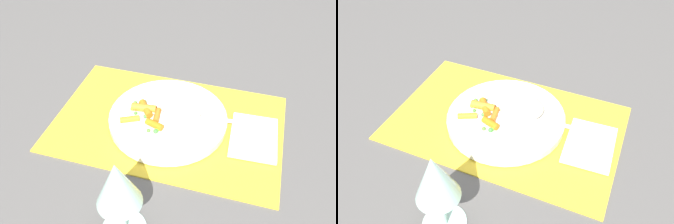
% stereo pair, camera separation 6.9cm
% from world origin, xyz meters
% --- Properties ---
extents(ground_plane, '(2.40, 2.40, 0.00)m').
position_xyz_m(ground_plane, '(0.00, 0.00, 0.00)').
color(ground_plane, '#565451').
extents(placemat, '(0.49, 0.31, 0.01)m').
position_xyz_m(placemat, '(0.00, 0.00, 0.00)').
color(placemat, gold).
rests_on(placemat, ground_plane).
extents(plate, '(0.25, 0.25, 0.02)m').
position_xyz_m(plate, '(0.00, 0.00, 0.01)').
color(plate, white).
rests_on(plate, placemat).
extents(rice_mound, '(0.10, 0.08, 0.03)m').
position_xyz_m(rice_mound, '(-0.02, -0.02, 0.04)').
color(rice_mound, beige).
rests_on(rice_mound, plate).
extents(carrot_portion, '(0.10, 0.08, 0.02)m').
position_xyz_m(carrot_portion, '(0.04, 0.01, 0.03)').
color(carrot_portion, orange).
rests_on(carrot_portion, plate).
extents(pea_scatter, '(0.08, 0.09, 0.01)m').
position_xyz_m(pea_scatter, '(0.05, 0.02, 0.03)').
color(pea_scatter, '#559A34').
rests_on(pea_scatter, plate).
extents(fork, '(0.20, 0.04, 0.01)m').
position_xyz_m(fork, '(-0.03, -0.00, 0.03)').
color(fork, silver).
rests_on(fork, plate).
extents(wine_glass, '(0.07, 0.07, 0.17)m').
position_xyz_m(wine_glass, '(-0.00, 0.26, 0.12)').
color(wine_glass, '#B2E0CC').
rests_on(wine_glass, ground_plane).
extents(napkin, '(0.10, 0.13, 0.01)m').
position_xyz_m(napkin, '(-0.18, -0.00, 0.01)').
color(napkin, white).
rests_on(napkin, placemat).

